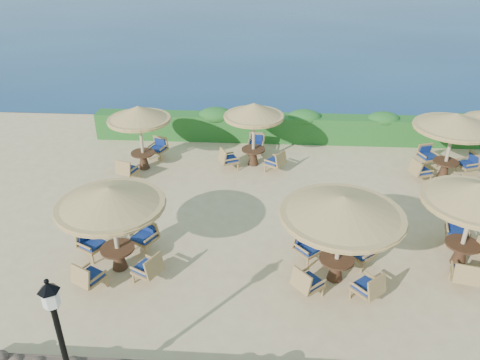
% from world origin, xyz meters
% --- Properties ---
extents(ground, '(120.00, 120.00, 0.00)m').
position_xyz_m(ground, '(0.00, 0.00, 0.00)').
color(ground, '#CFB683').
rests_on(ground, ground).
extents(hedge, '(18.00, 0.90, 1.20)m').
position_xyz_m(hedge, '(0.00, 7.20, 0.60)').
color(hedge, '#19501B').
rests_on(hedge, ground).
extents(lamp_post, '(0.44, 0.44, 3.31)m').
position_xyz_m(lamp_post, '(-4.80, -6.80, 1.55)').
color(lamp_post, black).
rests_on(lamp_post, ground).
extents(cafe_set_0, '(2.96, 2.96, 2.65)m').
position_xyz_m(cafe_set_0, '(-5.25, -2.32, 1.86)').
color(cafe_set_0, '#C2AD89').
rests_on(cafe_set_0, ground).
extents(cafe_set_1, '(3.30, 3.30, 2.65)m').
position_xyz_m(cafe_set_1, '(0.86, -2.41, 1.93)').
color(cafe_set_1, '#C2AD89').
rests_on(cafe_set_1, ground).
extents(cafe_set_2, '(2.87, 2.89, 2.65)m').
position_xyz_m(cafe_set_2, '(4.53, -1.48, 2.02)').
color(cafe_set_2, '#C2AD89').
rests_on(cafe_set_2, ground).
extents(cafe_set_3, '(2.47, 2.87, 2.65)m').
position_xyz_m(cafe_set_3, '(-6.11, 4.00, 1.94)').
color(cafe_set_3, '#C2AD89').
rests_on(cafe_set_3, ground).
extents(cafe_set_4, '(2.77, 2.63, 2.65)m').
position_xyz_m(cafe_set_4, '(-1.69, 4.63, 1.81)').
color(cafe_set_4, '#C2AD89').
rests_on(cafe_set_4, ground).
extents(cafe_set_5, '(2.99, 2.99, 2.65)m').
position_xyz_m(cafe_set_5, '(5.79, 3.96, 1.87)').
color(cafe_set_5, '#C2AD89').
rests_on(cafe_set_5, ground).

